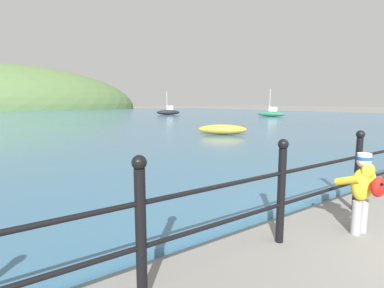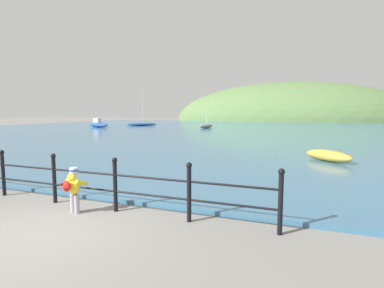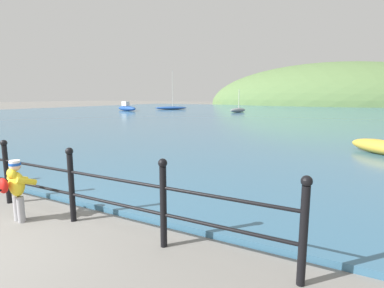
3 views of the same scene
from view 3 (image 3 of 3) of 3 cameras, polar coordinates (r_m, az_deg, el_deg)
name	(u,v)px [view 3 (image 3 of 3)]	position (r m, az deg, el deg)	size (l,w,h in m)	color
water	(306,115)	(33.98, 20.86, 5.22)	(80.00, 60.00, 0.10)	#386684
far_hillside	(332,105)	(73.55, 25.04, 6.70)	(56.28, 30.96, 18.49)	#567542
iron_railing	(36,176)	(5.85, -27.54, -5.37)	(8.88, 0.12, 1.21)	black
child_in_coat	(15,185)	(5.54, -30.60, -6.77)	(0.41, 0.55, 1.00)	#99999E
boat_mid_harbor	(171,108)	(43.57, -3.99, 6.90)	(4.42, 4.25, 5.44)	#1E4793
boat_twin_mast	(381,147)	(11.72, 32.33, -0.47)	(2.11, 2.05, 0.47)	gold
boat_red_dinghy	(127,108)	(40.18, -12.33, 6.75)	(4.06, 2.19, 1.21)	#1E4793
boat_far_right	(238,110)	(35.85, 8.74, 6.40)	(1.48, 2.79, 2.68)	gray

